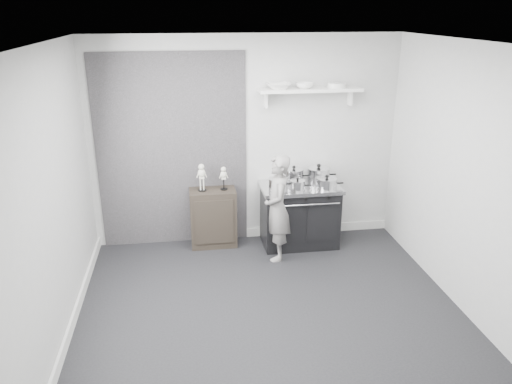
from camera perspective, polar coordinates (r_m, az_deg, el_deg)
The scene contains 16 objects.
ground at distance 5.42m, azimuth 1.45°, elevation -13.12°, with size 4.00×4.00×0.00m, color black.
room_shell at distance 4.84m, azimuth 0.28°, elevation 4.19°, with size 4.02×3.62×2.71m.
wall_shelf at distance 6.41m, azimuth 6.20°, elevation 11.44°, with size 1.30×0.26×0.24m.
stove at distance 6.62m, azimuth 5.00°, elevation -2.60°, with size 1.03×0.64×0.82m.
side_cabinet at distance 6.60m, azimuth -4.91°, elevation -2.93°, with size 0.60×0.35×0.77m, color black.
child at distance 6.14m, azimuth 2.47°, elevation -1.86°, with size 0.49×0.32×1.34m, color gray.
pot_front_left at distance 6.30m, azimuth 2.38°, elevation 0.94°, with size 0.30×0.21×0.18m.
pot_back_left at distance 6.56m, azimuth 4.34°, elevation 1.88°, with size 0.35×0.26×0.23m.
pot_back_right at distance 6.63m, azimuth 7.15°, elevation 2.01°, with size 0.39×0.31×0.24m.
pot_front_right at distance 6.39m, azimuth 8.08°, elevation 1.01°, with size 0.35×0.27×0.18m.
pot_front_center at distance 6.29m, azimuth 4.78°, elevation 0.79°, with size 0.28×0.19×0.16m.
skeleton_full at distance 6.39m, azimuth -6.23°, elevation 1.90°, with size 0.12×0.07×0.41m, color beige, non-canonical shape.
skeleton_torso at distance 6.41m, azimuth -3.72°, elevation 1.77°, with size 0.10×0.06×0.35m, color beige, non-canonical shape.
bowl_large at distance 6.30m, azimuth 2.59°, elevation 12.02°, with size 0.31×0.31×0.08m, color white.
bowl_small at distance 6.37m, azimuth 5.56°, elevation 12.01°, with size 0.22×0.22×0.07m, color white.
plate_stack at distance 6.48m, azimuth 9.19°, elevation 11.96°, with size 0.23×0.23×0.06m, color silver.
Camera 1 is at (-0.80, -4.45, 2.98)m, focal length 35.00 mm.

